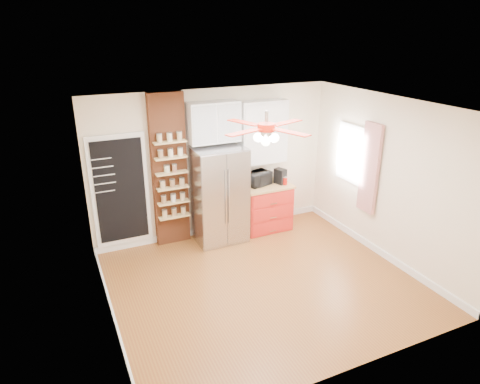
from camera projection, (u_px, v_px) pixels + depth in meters
name	position (u px, v px, depth m)	size (l,w,h in m)	color
floor	(263.00, 283.00, 6.58)	(4.50, 4.50, 0.00)	brown
ceiling	(267.00, 107.00, 5.60)	(4.50, 4.50, 0.00)	white
wall_back	(214.00, 163.00, 7.78)	(4.50, 0.02, 2.70)	#F2E3C3
wall_front	(355.00, 270.00, 4.39)	(4.50, 0.02, 2.70)	#F2E3C3
wall_left	(101.00, 231.00, 5.21)	(0.02, 4.00, 2.70)	#F2E3C3
wall_right	(387.00, 180.00, 6.96)	(0.02, 4.00, 2.70)	#F2E3C3
chalkboard	(120.00, 191.00, 7.18)	(0.95, 0.05, 1.95)	white
brick_pillar	(169.00, 171.00, 7.38)	(0.60, 0.16, 2.70)	brown
fridge	(219.00, 195.00, 7.62)	(0.90, 0.70, 1.75)	silver
upper_glass_cabinet	(213.00, 122.00, 7.32)	(0.90, 0.35, 0.70)	white
red_cabinet	(265.00, 207.00, 8.19)	(0.94, 0.64, 0.90)	red
upper_shelf_unit	(263.00, 132.00, 7.82)	(0.90, 0.30, 1.15)	white
window	(352.00, 154.00, 7.64)	(0.04, 0.75, 1.05)	white
curtain	(370.00, 168.00, 7.19)	(0.06, 0.40, 1.55)	#A81816
ceiling_fan	(266.00, 128.00, 5.70)	(1.40, 1.40, 0.44)	silver
toaster_oven	(258.00, 179.00, 7.98)	(0.46, 0.31, 0.25)	black
coffee_maker	(280.00, 176.00, 8.05)	(0.15, 0.21, 0.29)	black
canister_left	(285.00, 181.00, 8.02)	(0.09, 0.09, 0.14)	#B4130A
canister_right	(281.00, 177.00, 8.21)	(0.09, 0.09, 0.15)	#A30A09
pantry_jar_oats	(167.00, 169.00, 7.23)	(0.10, 0.10, 0.11)	beige
pantry_jar_beans	(174.00, 169.00, 7.23)	(0.08, 0.08, 0.13)	#8E6048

